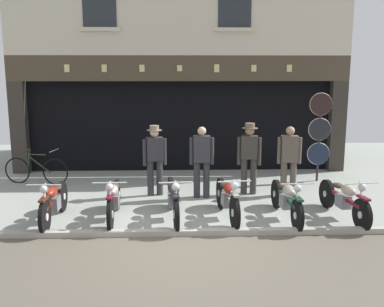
% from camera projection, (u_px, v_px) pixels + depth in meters
% --- Properties ---
extents(ground, '(21.53, 22.00, 0.18)m').
position_uv_depth(ground, '(183.00, 262.00, 6.94)').
color(ground, gray).
extents(shop_facade, '(9.83, 4.42, 6.25)m').
position_uv_depth(shop_facade, '(180.00, 107.00, 14.47)').
color(shop_facade, black).
rests_on(shop_facade, ground).
extents(motorcycle_far_left, '(0.62, 1.95, 0.91)m').
position_uv_depth(motorcycle_far_left, '(53.00, 201.00, 8.59)').
color(motorcycle_far_left, black).
rests_on(motorcycle_far_left, ground).
extents(motorcycle_left, '(0.62, 1.96, 0.92)m').
position_uv_depth(motorcycle_left, '(114.00, 199.00, 8.72)').
color(motorcycle_left, black).
rests_on(motorcycle_left, ground).
extents(motorcycle_center_left, '(0.62, 2.12, 0.93)m').
position_uv_depth(motorcycle_center_left, '(173.00, 198.00, 8.73)').
color(motorcycle_center_left, black).
rests_on(motorcycle_center_left, ground).
extents(motorcycle_center, '(0.62, 1.99, 0.93)m').
position_uv_depth(motorcycle_center, '(228.00, 198.00, 8.78)').
color(motorcycle_center, black).
rests_on(motorcycle_center, ground).
extents(motorcycle_center_right, '(0.62, 2.05, 0.90)m').
position_uv_depth(motorcycle_center_right, '(287.00, 199.00, 8.75)').
color(motorcycle_center_right, black).
rests_on(motorcycle_center_right, ground).
extents(motorcycle_right, '(0.62, 2.03, 0.90)m').
position_uv_depth(motorcycle_right, '(344.00, 199.00, 8.78)').
color(motorcycle_right, black).
rests_on(motorcycle_right, ground).
extents(salesman_left, '(0.55, 0.34, 1.66)m').
position_uv_depth(salesman_left, '(155.00, 157.00, 10.34)').
color(salesman_left, '#2D2D33').
rests_on(salesman_left, ground).
extents(shopkeeper_center, '(0.56, 0.25, 1.65)m').
position_uv_depth(shopkeeper_center, '(202.00, 159.00, 10.15)').
color(shopkeeper_center, '#2D2D33').
rests_on(shopkeeper_center, ground).
extents(salesman_right, '(0.55, 0.37, 1.70)m').
position_uv_depth(salesman_right, '(249.00, 155.00, 10.46)').
color(salesman_right, '#38332D').
rests_on(salesman_right, ground).
extents(assistant_far_right, '(0.56, 0.26, 1.63)m').
position_uv_depth(assistant_far_right, '(289.00, 158.00, 10.36)').
color(assistant_far_right, brown).
rests_on(assistant_far_right, ground).
extents(tyre_sign_pole, '(0.60, 0.06, 2.33)m').
position_uv_depth(tyre_sign_pole, '(320.00, 130.00, 11.59)').
color(tyre_sign_pole, '#232328').
rests_on(tyre_sign_pole, ground).
extents(advert_board_near, '(0.78, 0.03, 1.10)m').
position_uv_depth(advert_board_near, '(112.00, 117.00, 12.85)').
color(advert_board_near, beige).
extents(leaning_bicycle, '(1.72, 0.52, 0.94)m').
position_uv_depth(leaning_bicycle, '(36.00, 170.00, 11.51)').
color(leaning_bicycle, black).
rests_on(leaning_bicycle, ground).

